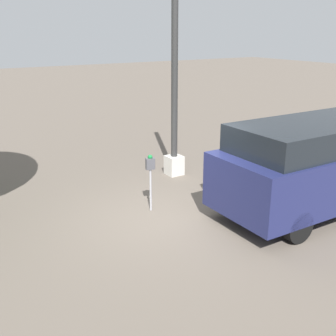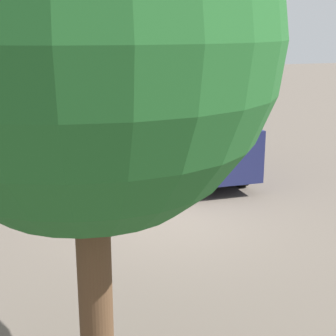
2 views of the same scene
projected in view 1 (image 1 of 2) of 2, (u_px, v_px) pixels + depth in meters
ground_plane at (165, 217)px, 9.41m from camera, size 80.00×80.00×0.00m
parking_meter_near at (150, 170)px, 9.46m from camera, size 0.22×0.15×1.34m
lamp_post at (174, 109)px, 11.57m from camera, size 0.44×0.44×5.46m
parked_van at (316, 163)px, 9.42m from camera, size 4.86×2.06×2.10m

